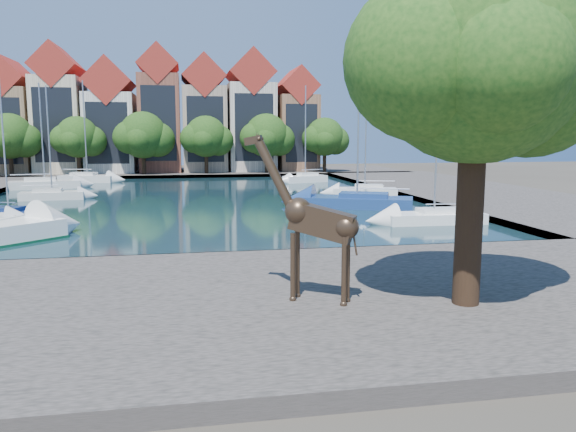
{
  "coord_description": "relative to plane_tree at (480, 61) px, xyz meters",
  "views": [
    {
      "loc": [
        -0.8,
        -24.26,
        5.6
      ],
      "look_at": [
        3.29,
        -2.0,
        2.29
      ],
      "focal_mm": 35.0,
      "sensor_mm": 36.0,
      "label": 1
    }
  ],
  "objects": [
    {
      "name": "sailboat_left_e",
      "position": [
        -19.62,
        53.01,
        -6.96
      ],
      "size": [
        6.64,
        3.69,
        11.59
      ],
      "color": "silver",
      "rests_on": "water_basin"
    },
    {
      "name": "far_tree_west",
      "position": [
        -21.52,
        59.5,
        -2.6
      ],
      "size": [
        6.76,
        5.2,
        7.36
      ],
      "color": "#332114",
      "rests_on": "far_quay"
    },
    {
      "name": "townhouse_west_mid",
      "position": [
        -24.62,
        64.99,
        0.56
      ],
      "size": [
        5.94,
        9.18,
        16.79
      ],
      "color": "beige",
      "rests_on": "far_quay"
    },
    {
      "name": "townhouse_east_end",
      "position": [
        7.38,
        64.99,
        -0.56
      ],
      "size": [
        5.44,
        9.18,
        14.43
      ],
      "color": "#8B5E42",
      "rests_on": "far_quay"
    },
    {
      "name": "townhouse_east_inner",
      "position": [
        -5.62,
        64.99,
        0.06
      ],
      "size": [
        5.94,
        9.18,
        15.79
      ],
      "color": "tan",
      "rests_on": "far_quay"
    },
    {
      "name": "far_tree_east",
      "position": [
        2.49,
        59.5,
        -2.43
      ],
      "size": [
        7.54,
        5.8,
        7.84
      ],
      "color": "#332114",
      "rests_on": "far_quay"
    },
    {
      "name": "far_quay",
      "position": [
        -7.62,
        65.01,
        -7.42
      ],
      "size": [
        60.0,
        16.0,
        0.5
      ],
      "primitive_type": "cube",
      "color": "#524B47",
      "rests_on": "ground"
    },
    {
      "name": "giraffe_statue",
      "position": [
        -4.62,
        1.16,
        -4.68
      ],
      "size": [
        3.26,
        2.06,
        5.08
      ],
      "color": "#3C2B1E",
      "rests_on": "near_quay"
    },
    {
      "name": "sailboat_left_d",
      "position": [
        -22.62,
        45.73,
        -6.98
      ],
      "size": [
        7.13,
        3.8,
        10.63
      ],
      "color": "silver",
      "rests_on": "water_basin"
    },
    {
      "name": "townhouse_center",
      "position": [
        -11.62,
        64.99,
        0.69
      ],
      "size": [
        5.44,
        9.18,
        16.93
      ],
      "color": "brown",
      "rests_on": "far_quay"
    },
    {
      "name": "townhouse_west_end",
      "position": [
        -30.62,
        64.99,
        -0.31
      ],
      "size": [
        5.44,
        9.18,
        14.93
      ],
      "color": "#8D6C4C",
      "rests_on": "far_quay"
    },
    {
      "name": "far_tree_far_east",
      "position": [
        10.48,
        59.5,
        -2.6
      ],
      "size": [
        6.76,
        5.2,
        7.36
      ],
      "color": "#332114",
      "rests_on": "far_quay"
    },
    {
      "name": "sailboat_right_d",
      "position": [
        5.26,
        48.15,
        -6.95
      ],
      "size": [
        5.39,
        3.32,
        10.98
      ],
      "color": "white",
      "rests_on": "water_basin"
    },
    {
      "name": "sailboat_right_c",
      "position": [
        7.38,
        32.67,
        -7.01
      ],
      "size": [
        5.96,
        3.38,
        9.46
      ],
      "color": "white",
      "rests_on": "water_basin"
    },
    {
      "name": "water_basin",
      "position": [
        -7.62,
        33.01,
        -7.63
      ],
      "size": [
        38.0,
        50.0,
        0.08
      ],
      "primitive_type": "cube",
      "color": "black",
      "rests_on": "ground"
    },
    {
      "name": "near_quay",
      "position": [
        -7.62,
        2.01,
        -7.42
      ],
      "size": [
        50.0,
        14.0,
        0.5
      ],
      "primitive_type": "cube",
      "color": "#524B47",
      "rests_on": "ground"
    },
    {
      "name": "far_tree_mid_west",
      "position": [
        -13.51,
        59.5,
        -2.38
      ],
      "size": [
        7.8,
        6.0,
        8.0
      ],
      "color": "#332114",
      "rests_on": "far_quay"
    },
    {
      "name": "townhouse_east_mid",
      "position": [
        0.88,
        64.99,
        0.43
      ],
      "size": [
        6.43,
        9.18,
        16.65
      ],
      "color": "beige",
      "rests_on": "far_quay"
    },
    {
      "name": "sailboat_left_c",
      "position": [
        -19.62,
        35.16,
        -7.06
      ],
      "size": [
        5.28,
        2.2,
        9.53
      ],
      "color": "silver",
      "rests_on": "water_basin"
    },
    {
      "name": "right_quay",
      "position": [
        17.38,
        33.01,
        -7.42
      ],
      "size": [
        14.0,
        52.0,
        0.5
      ],
      "primitive_type": "cube",
      "color": "#524B47",
      "rests_on": "ground"
    },
    {
      "name": "far_tree_far_west",
      "position": [
        -29.51,
        59.5,
        -2.49
      ],
      "size": [
        7.28,
        5.6,
        7.68
      ],
      "color": "#332114",
      "rests_on": "far_quay"
    },
    {
      "name": "sailboat_right_a",
      "position": [
        6.85,
        17.22,
        -7.1
      ],
      "size": [
        6.24,
        2.33,
        8.96
      ],
      "color": "white",
      "rests_on": "water_basin"
    },
    {
      "name": "sailboat_right_b",
      "position": [
        4.38,
        25.38,
        -6.97
      ],
      "size": [
        8.72,
        5.88,
        13.21
      ],
      "color": "navy",
      "rests_on": "water_basin"
    },
    {
      "name": "ground",
      "position": [
        -7.62,
        9.01,
        -7.67
      ],
      "size": [
        160.0,
        160.0,
        0.0
      ],
      "primitive_type": "plane",
      "color": "#38332B",
      "rests_on": "ground"
    },
    {
      "name": "far_tree_mid_east",
      "position": [
        -5.52,
        59.5,
        -2.54
      ],
      "size": [
        7.02,
        5.4,
        7.52
      ],
      "color": "#332114",
      "rests_on": "far_quay"
    },
    {
      "name": "sailboat_left_b",
      "position": [
        -19.62,
        22.98,
        -7.09
      ],
      "size": [
        5.79,
        3.44,
        9.18
      ],
      "color": "navy",
      "rests_on": "water_basin"
    },
    {
      "name": "townhouse_west_inner",
      "position": [
        -18.12,
        64.99,
        -0.32
      ],
      "size": [
        6.43,
        9.18,
        15.15
      ],
      "color": "silver",
      "rests_on": "far_quay"
    },
    {
      "name": "plane_tree",
      "position": [
        0.0,
        0.0,
        0.0
      ],
      "size": [
        8.32,
        6.4,
        10.62
      ],
      "color": "#332114",
      "rests_on": "near_quay"
    }
  ]
}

